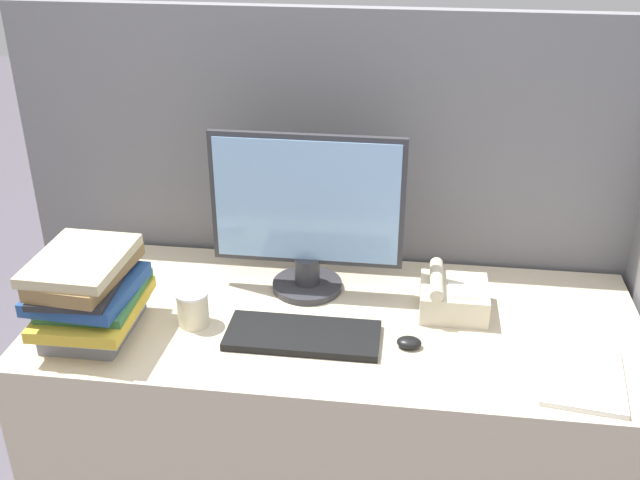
{
  "coord_description": "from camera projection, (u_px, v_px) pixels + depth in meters",
  "views": [
    {
      "loc": [
        0.18,
        -1.32,
        1.81
      ],
      "look_at": [
        -0.05,
        0.37,
        0.94
      ],
      "focal_mm": 42.0,
      "sensor_mm": 36.0,
      "label": 1
    }
  ],
  "objects": [
    {
      "name": "cubicle_panel_rear",
      "position": [
        351.0,
        252.0,
        2.31
      ],
      "size": [
        1.99,
        0.04,
        1.47
      ],
      "color": "slate",
      "rests_on": "ground_plane"
    },
    {
      "name": "desk",
      "position": [
        336.0,
        426.0,
        2.14
      ],
      "size": [
        1.59,
        0.68,
        0.73
      ],
      "color": "beige",
      "rests_on": "ground_plane"
    },
    {
      "name": "monitor",
      "position": [
        307.0,
        218.0,
        2.02
      ],
      "size": [
        0.52,
        0.2,
        0.45
      ],
      "color": "#333338",
      "rests_on": "desk"
    },
    {
      "name": "keyboard",
      "position": [
        303.0,
        335.0,
        1.89
      ],
      "size": [
        0.39,
        0.16,
        0.02
      ],
      "color": "black",
      "rests_on": "desk"
    },
    {
      "name": "mouse",
      "position": [
        409.0,
        342.0,
        1.85
      ],
      "size": [
        0.06,
        0.05,
        0.03
      ],
      "color": "black",
      "rests_on": "desk"
    },
    {
      "name": "coffee_cup",
      "position": [
        193.0,
        308.0,
        1.93
      ],
      "size": [
        0.09,
        0.09,
        0.1
      ],
      "color": "beige",
      "rests_on": "desk"
    },
    {
      "name": "book_stack",
      "position": [
        90.0,
        294.0,
        1.86
      ],
      "size": [
        0.25,
        0.31,
        0.23
      ],
      "color": "slate",
      "rests_on": "desk"
    },
    {
      "name": "desk_telephone",
      "position": [
        452.0,
        297.0,
        1.99
      ],
      "size": [
        0.18,
        0.18,
        0.11
      ],
      "color": "beige",
      "rests_on": "desk"
    },
    {
      "name": "paper_pile",
      "position": [
        581.0,
        376.0,
        1.74
      ],
      "size": [
        0.22,
        0.28,
        0.01
      ],
      "color": "white",
      "rests_on": "desk"
    }
  ]
}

